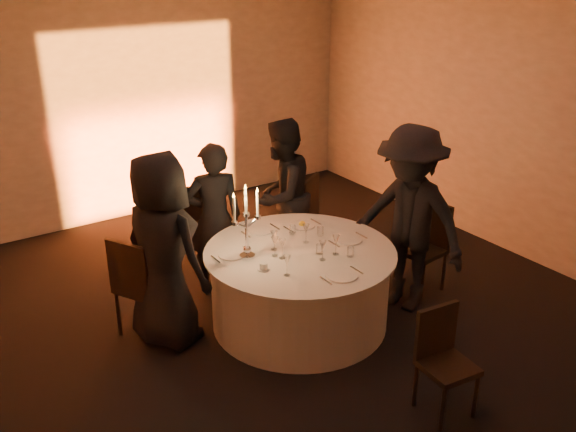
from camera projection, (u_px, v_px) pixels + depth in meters
floor at (299, 321)px, 6.26m from camera, size 7.00×7.00×0.00m
wall_back at (146, 102)px, 8.35m from camera, size 7.00×0.00×7.00m
wall_right at (518, 127)px, 7.23m from camera, size 0.00×7.00×7.00m
uplighter_fixture at (164, 212)px, 8.69m from camera, size 0.25×0.12×0.10m
banquet_table at (300, 287)px, 6.11m from camera, size 1.80×1.80×0.77m
chair_left at (138, 282)px, 5.84m from camera, size 0.59×0.59×1.00m
chair_back_left at (191, 219)px, 7.18m from camera, size 0.50×0.50×0.99m
chair_back_right at (301, 212)px, 7.38m from camera, size 0.60×0.60×0.99m
chair_right at (426, 242)px, 6.70m from camera, size 0.47×0.47×0.95m
chair_front at (443, 355)px, 4.94m from camera, size 0.42×0.42×0.86m
guest_left at (163, 251)px, 5.64m from camera, size 0.85×1.03×1.81m
guest_back_left at (214, 218)px, 6.57m from camera, size 0.68×0.55×1.61m
guest_back_right at (281, 195)px, 7.04m from camera, size 1.03×0.94×1.71m
guest_right at (409, 220)px, 6.21m from camera, size 1.01×1.36×1.88m
plate_left at (232, 254)px, 5.87m from camera, size 0.36×0.25×0.01m
plate_back_left at (260, 230)px, 6.37m from camera, size 0.35×0.25×0.01m
plate_back_right at (302, 224)px, 6.48m from camera, size 0.35×0.26×0.08m
plate_right at (348, 239)px, 6.17m from camera, size 0.36×0.27×0.01m
plate_front at (341, 275)px, 5.51m from camera, size 0.36×0.28×0.01m
coffee_cup at (264, 267)px, 5.61m from camera, size 0.11×0.11×0.07m
candelabra at (247, 232)px, 5.75m from camera, size 0.30×0.14×0.71m
wine_glass_a at (275, 242)px, 5.81m from camera, size 0.07×0.07×0.19m
wine_glass_b at (287, 261)px, 5.46m from camera, size 0.07×0.07×0.19m
wine_glass_c at (306, 229)px, 6.07m from camera, size 0.07×0.07×0.19m
wine_glass_d at (282, 245)px, 5.77m from camera, size 0.07×0.07×0.19m
wine_glass_e at (323, 246)px, 5.74m from camera, size 0.07×0.07×0.19m
wine_glass_f at (274, 236)px, 5.93m from camera, size 0.07×0.07×0.19m
wine_glass_g at (336, 241)px, 5.84m from camera, size 0.07×0.07×0.19m
tumbler_a at (319, 249)px, 5.89m from camera, size 0.07×0.07×0.09m
tumbler_b at (320, 231)px, 6.26m from camera, size 0.07×0.07×0.09m
tumbler_c at (350, 252)px, 5.84m from camera, size 0.07×0.07×0.09m
tumbler_d at (293, 230)px, 6.29m from camera, size 0.07×0.07×0.09m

